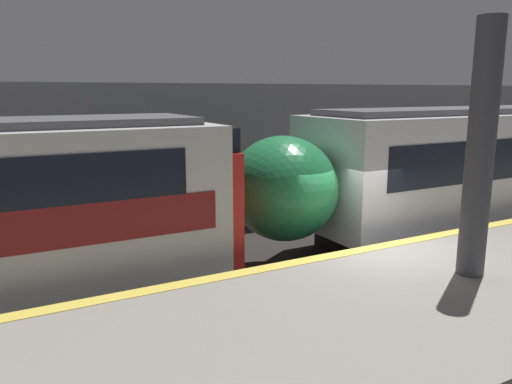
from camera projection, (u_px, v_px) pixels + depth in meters
The scene contains 4 objects.
ground_plane at pixel (375, 297), 10.30m from camera, with size 120.00×120.00×0.00m, color #282623.
platform at pixel (466, 312), 8.30m from camera, with size 40.00×4.37×1.15m.
station_rear_barrier at pixel (237, 156), 15.35m from camera, with size 50.00×0.15×4.40m.
support_pillar_near at pixel (480, 151), 8.04m from camera, with size 0.45×0.45×4.18m.
Camera 1 is at (-6.76, -7.32, 4.18)m, focal length 35.00 mm.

